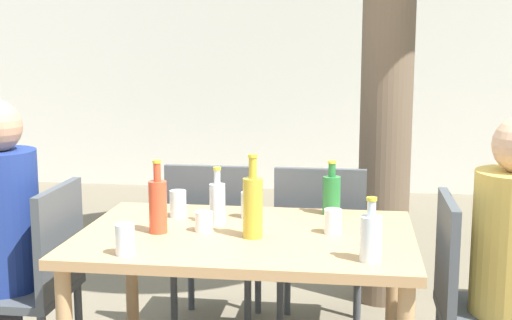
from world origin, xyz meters
The scene contains 16 objects.
cafe_building_wall centered at (0.00, 4.31, 1.40)m, with size 10.00×0.08×2.80m.
dining_table_front centered at (0.00, 0.00, 0.65)m, with size 1.36×0.92×0.73m.
patio_chair_0 centered at (-0.91, 0.00, 0.51)m, with size 0.44×0.44×0.90m.
patio_chair_1 centered at (0.91, 0.00, 0.51)m, with size 0.44×0.44×0.90m.
patio_chair_2 centered at (-0.27, 0.69, 0.51)m, with size 0.44×0.44×0.90m.
patio_chair_3 centered at (0.27, 0.69, 0.51)m, with size 0.44×0.44×0.90m.
oil_cruet_0 centered at (0.04, -0.06, 0.86)m, with size 0.08×0.08×0.34m.
green_bottle_1 centered at (0.33, 0.36, 0.83)m, with size 0.08×0.08×0.24m.
soda_bottle_2 centered at (-0.35, -0.05, 0.85)m, with size 0.07×0.07×0.30m.
water_bottle_3 centered at (0.49, -0.31, 0.82)m, with size 0.08×0.08×0.23m.
water_bottle_4 centered at (-0.14, 0.13, 0.83)m, with size 0.07×0.07×0.24m.
drinking_glass_0 centered at (-0.17, 0.00, 0.77)m, with size 0.07×0.07×0.08m.
drinking_glass_1 centered at (0.35, 0.04, 0.78)m, with size 0.07×0.07×0.10m.
drinking_glass_2 centered at (-0.03, 0.25, 0.79)m, with size 0.07×0.07×0.12m.
drinking_glass_3 centered at (-0.34, 0.21, 0.79)m, with size 0.07×0.07×0.12m.
drinking_glass_4 centered at (-0.39, -0.35, 0.79)m, with size 0.07×0.07×0.11m.
Camera 1 is at (0.43, -2.77, 1.51)m, focal length 50.00 mm.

